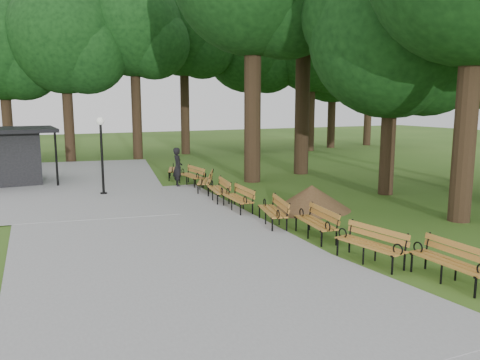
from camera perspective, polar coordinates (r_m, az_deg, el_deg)
name	(u,v)px	position (r m, az deg, el deg)	size (l,w,h in m)	color
ground	(330,252)	(12.65, 10.71, -8.41)	(100.00, 100.00, 0.00)	#305618
path	(148,239)	(13.63, -10.96, -6.99)	(12.00, 38.00, 0.06)	gray
person	(178,167)	(21.74, -7.46, 1.54)	(0.65, 0.43, 1.78)	black
kiosk	(2,156)	(24.70, -26.61, 2.53)	(4.18, 3.63, 2.62)	black
lamp_post	(101,139)	(20.26, -16.26, 4.68)	(0.32, 0.32, 3.20)	black
dirt_mound	(311,198)	(17.05, 8.54, -2.13)	(2.47, 2.47, 0.92)	#47301C
bench_1	(449,263)	(11.22, 23.74, -9.03)	(1.90, 0.64, 0.88)	#B07128
bench_2	(370,245)	(11.90, 15.26, -7.51)	(1.90, 0.64, 0.88)	#B07128
bench_3	(315,223)	(13.69, 9.00, -5.08)	(1.90, 0.64, 0.88)	#B07128
bench_4	(272,211)	(14.92, 3.91, -3.77)	(1.90, 0.64, 0.88)	#B07128
bench_5	(238,199)	(16.82, -0.30, -2.24)	(1.90, 0.64, 0.88)	#B07128
bench_6	(218,190)	(18.50, -2.63, -1.19)	(1.90, 0.64, 0.88)	#B07128
bench_7	(205,181)	(20.55, -4.21, -0.14)	(1.90, 0.64, 0.88)	#B07128
bench_8	(191,176)	(22.06, -5.88, 0.50)	(1.90, 0.64, 0.88)	#B07128
bench_9	(174,170)	(24.14, -7.91, 1.23)	(1.90, 0.64, 0.88)	#B07128
lawn_tree_1	(393,34)	(20.66, 17.85, 16.28)	(6.71, 6.71, 9.85)	black
lawn_tree_5	(471,52)	(24.96, 25.85, 13.59)	(5.27, 5.27, 8.73)	black
tree_backdrop	(220,41)	(35.83, -2.38, 16.25)	(35.70, 10.02, 16.23)	black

